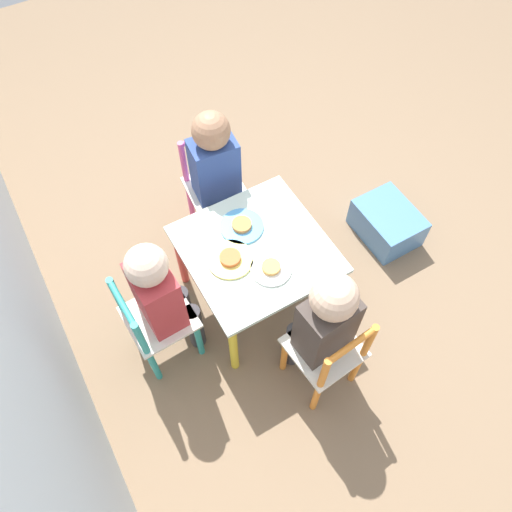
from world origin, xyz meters
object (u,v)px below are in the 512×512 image
child_left (323,321)px  child_back (162,294)px  storage_bin (387,223)px  chair_pink (214,189)px  plate_back (230,259)px  plate_left (271,268)px  chair_teal (155,322)px  plate_right (242,226)px  kids_table (256,256)px  child_right (216,170)px  chair_orange (327,354)px

child_left → child_back: bearing=-46.3°
storage_bin → chair_pink: bearing=55.2°
plate_back → storage_bin: bearing=-90.7°
child_back → plate_left: size_ratio=4.60×
chair_pink → storage_bin: size_ratio=1.67×
chair_teal → plate_right: chair_teal is taller
plate_back → kids_table: bearing=-90.0°
kids_table → child_right: size_ratio=0.75×
plate_back → child_right: bearing=-20.7°
chair_pink → child_back: size_ratio=0.72×
chair_teal → chair_orange: bearing=-133.8°
chair_teal → storage_bin: (0.01, -1.24, -0.18)m
chair_teal → plate_left: 0.52m
plate_right → plate_left: same height
plate_left → chair_pink: bearing=-4.4°
chair_orange → plate_right: bearing=-91.0°
chair_teal → plate_left: bearing=-103.9°
plate_left → storage_bin: plate_left is taller
chair_orange → storage_bin: bearing=-151.6°
plate_right → chair_pink: bearing=-7.3°
plate_left → plate_back: bearing=45.0°
child_right → plate_left: (-0.54, 0.04, -0.03)m
child_back → storage_bin: (0.01, -1.18, -0.36)m
child_right → plate_right: bearing=-92.1°
chair_teal → chair_orange: size_ratio=1.00×
child_left → chair_orange: bearing=90.0°
plate_left → storage_bin: size_ratio=0.51×
plate_right → child_back: bearing=108.1°
child_left → child_right: bearing=-95.3°
chair_pink → plate_right: bearing=-91.8°
child_left → plate_back: 0.45m
plate_right → plate_left: bearing=180.0°
chair_orange → storage_bin: size_ratio=1.67×
child_back → plate_back: size_ratio=4.01×
kids_table → child_left: size_ratio=0.74×
kids_table → child_back: child_back is taller
chair_teal → child_left: size_ratio=0.70×
chair_teal → child_right: size_ratio=0.71×
chair_pink → plate_right: size_ratio=2.93×
chair_teal → chair_pink: size_ratio=1.00×
chair_teal → child_left: child_left is taller
chair_orange → plate_left: size_ratio=3.29×
kids_table → storage_bin: (-0.01, -0.76, -0.27)m
child_left → plate_left: size_ratio=4.66×
plate_left → kids_table: bearing=-0.0°
child_right → plate_back: child_right is taller
child_right → storage_bin: size_ratio=2.36×
plate_left → chair_orange: bearing=-173.3°
chair_pink → storage_bin: chair_pink is taller
child_back → child_right: child_right is taller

